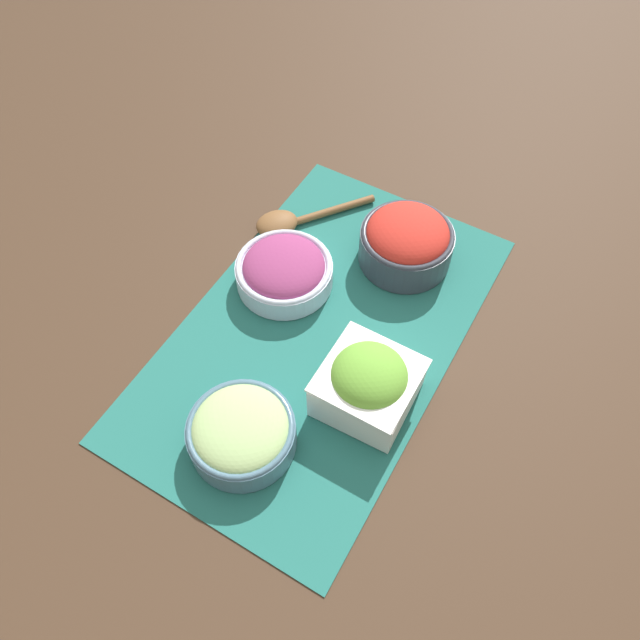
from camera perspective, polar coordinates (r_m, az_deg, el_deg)
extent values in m
plane|color=#422D1E|center=(0.89, 0.00, -1.23)|extent=(3.00, 3.00, 0.00)
cube|color=#236B60|center=(0.88, 0.00, -1.16)|extent=(0.60, 0.36, 0.00)
cylinder|color=slate|center=(0.79, -6.96, -10.49)|extent=(0.14, 0.14, 0.04)
torus|color=slate|center=(0.77, -7.12, -9.87)|extent=(0.13, 0.13, 0.01)
ellipsoid|color=#A8CC7F|center=(0.77, -7.12, -9.87)|extent=(0.12, 0.12, 0.03)
cylinder|color=#333842|center=(0.95, 7.84, 6.69)|extent=(0.14, 0.14, 0.05)
torus|color=#333842|center=(0.93, 8.03, 7.79)|extent=(0.14, 0.14, 0.01)
ellipsoid|color=red|center=(0.93, 8.03, 7.79)|extent=(0.12, 0.12, 0.06)
cube|color=white|center=(0.80, 4.38, -6.18)|extent=(0.12, 0.12, 0.06)
cube|color=white|center=(0.78, 4.54, -5.06)|extent=(0.12, 0.12, 0.00)
ellipsoid|color=#6BAD38|center=(0.78, 4.53, -5.14)|extent=(0.10, 0.10, 0.06)
cylinder|color=silver|center=(0.92, -3.28, 4.23)|extent=(0.14, 0.14, 0.04)
torus|color=silver|center=(0.91, -3.33, 4.94)|extent=(0.14, 0.14, 0.01)
ellipsoid|color=#93386B|center=(0.91, -3.33, 4.94)|extent=(0.12, 0.12, 0.04)
cylinder|color=brown|center=(1.02, 0.97, 9.92)|extent=(0.13, 0.10, 0.01)
ellipsoid|color=brown|center=(0.99, -3.96, 8.77)|extent=(0.08, 0.08, 0.03)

